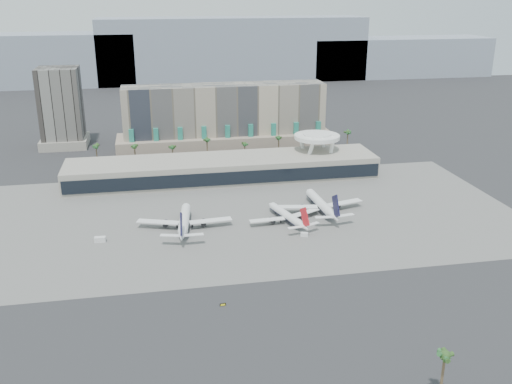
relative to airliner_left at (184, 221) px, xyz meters
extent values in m
plane|color=#232326|center=(26.08, -44.18, -3.78)|extent=(900.00, 900.00, 0.00)
cube|color=#5B5B59|center=(26.08, 10.82, -3.75)|extent=(260.00, 130.00, 0.06)
cube|color=gray|center=(-153.92, 425.82, 23.72)|extent=(260.00, 60.00, 55.00)
cube|color=gray|center=(86.08, 425.82, 31.22)|extent=(300.00, 60.00, 70.00)
cube|color=gray|center=(286.08, 425.82, 18.72)|extent=(220.00, 60.00, 45.00)
cube|color=tan|center=(36.08, 130.82, 17.22)|extent=(130.00, 22.00, 42.00)
cube|color=tan|center=(36.08, 128.82, 1.22)|extent=(140.00, 30.00, 10.00)
cube|color=#247D6A|center=(-23.92, 118.82, 5.22)|extent=(3.00, 2.00, 18.00)
cube|color=#247D6A|center=(-8.92, 118.82, 5.22)|extent=(3.00, 2.00, 18.00)
cube|color=#247D6A|center=(6.08, 118.82, 5.22)|extent=(3.00, 2.00, 18.00)
cube|color=#247D6A|center=(21.08, 118.82, 5.22)|extent=(3.00, 2.00, 18.00)
cube|color=#247D6A|center=(36.08, 118.82, 5.22)|extent=(3.00, 2.00, 18.00)
cube|color=#247D6A|center=(51.08, 118.82, 5.22)|extent=(3.00, 2.00, 18.00)
cube|color=#247D6A|center=(66.08, 118.82, 5.22)|extent=(3.00, 2.00, 18.00)
cube|color=#247D6A|center=(81.08, 118.82, 5.22)|extent=(3.00, 2.00, 18.00)
cube|color=#247D6A|center=(96.08, 118.82, 5.22)|extent=(3.00, 2.00, 18.00)
cube|color=black|center=(-68.92, 155.82, 22.22)|extent=(26.00, 26.00, 52.00)
cube|color=#A59F91|center=(-68.92, 155.82, -0.78)|extent=(30.00, 30.00, 6.00)
cube|color=#A59F91|center=(26.08, 65.82, 2.22)|extent=(170.00, 32.00, 12.00)
cube|color=black|center=(26.08, 49.62, 1.72)|extent=(168.00, 0.60, 7.00)
cube|color=black|center=(26.08, 65.82, 9.47)|extent=(170.00, 12.00, 2.50)
cylinder|color=white|center=(87.44, 78.18, 7.22)|extent=(6.98, 6.99, 21.89)
cylinder|color=white|center=(74.71, 78.18, 7.22)|extent=(6.98, 6.99, 21.89)
cylinder|color=white|center=(74.71, 65.45, 7.22)|extent=(6.98, 6.99, 21.89)
cylinder|color=white|center=(87.44, 65.45, 7.22)|extent=(6.98, 6.99, 21.89)
cylinder|color=white|center=(81.08, 71.82, 16.22)|extent=(26.00, 26.00, 2.20)
cylinder|color=white|center=(81.08, 71.82, 17.52)|extent=(16.00, 16.00, 1.20)
cylinder|color=brown|center=(-43.92, 100.82, 2.22)|extent=(0.70, 0.70, 12.00)
sphere|color=#2B4D1F|center=(-43.92, 100.82, 7.92)|extent=(2.80, 2.80, 2.80)
cylinder|color=brown|center=(-21.92, 100.82, 2.22)|extent=(0.70, 0.70, 12.00)
sphere|color=#2B4D1F|center=(-21.92, 100.82, 7.92)|extent=(2.80, 2.80, 2.80)
cylinder|color=brown|center=(0.08, 100.82, 2.22)|extent=(0.70, 0.70, 12.00)
sphere|color=#2B4D1F|center=(0.08, 100.82, 7.92)|extent=(2.80, 2.80, 2.80)
cylinder|color=brown|center=(21.08, 100.82, 2.22)|extent=(0.70, 0.70, 12.00)
sphere|color=#2B4D1F|center=(21.08, 100.82, 7.92)|extent=(2.80, 2.80, 2.80)
cylinder|color=brown|center=(44.08, 100.82, 2.22)|extent=(0.70, 0.70, 12.00)
sphere|color=#2B4D1F|center=(44.08, 100.82, 7.92)|extent=(2.80, 2.80, 2.80)
cylinder|color=brown|center=(66.08, 100.82, 2.22)|extent=(0.70, 0.70, 12.00)
sphere|color=#2B4D1F|center=(66.08, 100.82, 7.92)|extent=(2.80, 2.80, 2.80)
cylinder|color=brown|center=(88.08, 100.82, 2.22)|extent=(0.70, 0.70, 12.00)
sphere|color=#2B4D1F|center=(88.08, 100.82, 7.92)|extent=(2.80, 2.80, 2.80)
cylinder|color=brown|center=(111.08, 100.82, 2.22)|extent=(0.70, 0.70, 12.00)
sphere|color=#2B4D1F|center=(111.08, 100.82, 7.92)|extent=(2.80, 2.80, 2.80)
cylinder|color=white|center=(0.23, 1.85, -0.02)|extent=(7.59, 28.74, 4.17)
cylinder|color=black|center=(0.23, 1.85, -0.18)|extent=(7.44, 28.16, 4.09)
cone|color=white|center=(2.21, 18.03, -0.02)|extent=(4.71, 5.16, 4.17)
cone|color=white|center=(-2.01, -16.41, 0.29)|extent=(5.28, 9.82, 4.17)
cube|color=white|center=(-11.28, 2.20, -0.65)|extent=(19.10, 10.05, 0.36)
cube|color=white|center=(11.48, -0.58, -0.65)|extent=(19.06, 5.80, 0.36)
cylinder|color=black|center=(-8.12, 2.34, -1.69)|extent=(2.78, 4.42, 2.29)
cylinder|color=black|center=(8.44, 0.32, -1.69)|extent=(2.78, 4.42, 2.29)
cube|color=black|center=(-2.20, -17.96, 5.71)|extent=(1.67, 9.46, 10.98)
cube|color=white|center=(-6.79, -16.87, 0.81)|extent=(8.65, 4.37, 0.26)
cube|color=white|center=(2.52, -18.01, 0.81)|extent=(8.38, 2.44, 0.26)
cylinder|color=black|center=(1.57, 12.86, -2.94)|extent=(0.52, 0.52, 1.67)
cylinder|color=black|center=(-3.21, 1.22, -2.94)|extent=(0.73, 0.73, 1.67)
cylinder|color=black|center=(3.41, 0.41, -2.94)|extent=(0.73, 0.73, 1.67)
cylinder|color=white|center=(45.58, 0.21, -0.60)|extent=(9.89, 24.13, 3.53)
cylinder|color=black|center=(45.58, 0.21, -0.73)|extent=(9.69, 23.64, 3.46)
cone|color=white|center=(41.86, 13.50, -0.60)|extent=(4.47, 4.77, 3.53)
cone|color=white|center=(49.78, -14.77, -0.34)|extent=(5.54, 8.60, 3.53)
cube|color=white|center=(36.47, -3.26, -1.13)|extent=(16.07, 4.53, 0.31)
cube|color=white|center=(55.16, 1.98, -1.13)|extent=(15.70, 10.50, 0.31)
cylinder|color=black|center=(38.90, -2.12, -2.01)|extent=(2.82, 3.92, 1.94)
cylinder|color=black|center=(52.49, 1.69, -2.01)|extent=(2.82, 3.92, 1.94)
cube|color=red|center=(50.13, -16.05, 4.25)|extent=(2.59, 7.83, 9.29)
cube|color=white|center=(46.19, -16.69, 0.10)|extent=(7.25, 2.86, 0.22)
cube|color=white|center=(53.84, -14.55, 0.10)|extent=(7.24, 4.61, 0.22)
cylinder|color=black|center=(43.05, 9.25, -3.07)|extent=(0.44, 0.44, 1.41)
cylinder|color=black|center=(43.10, -1.40, -3.07)|extent=(0.62, 0.62, 1.41)
cylinder|color=black|center=(48.53, 0.12, -3.07)|extent=(0.62, 0.62, 1.41)
cylinder|color=white|center=(64.83, 10.15, 0.04)|extent=(5.66, 29.08, 4.24)
cylinder|color=black|center=(64.83, 10.15, -0.12)|extent=(5.55, 28.50, 4.15)
cone|color=white|center=(64.01, 26.70, 0.04)|extent=(4.47, 4.97, 4.24)
cone|color=white|center=(65.76, -8.52, 0.35)|extent=(4.70, 9.73, 4.24)
cube|color=white|center=(53.24, 8.51, -0.60)|extent=(19.50, 7.22, 0.37)
cube|color=white|center=(76.53, 9.66, -0.60)|extent=(19.52, 8.98, 0.37)
cylinder|color=black|center=(56.39, 9.20, -1.66)|extent=(2.54, 4.35, 2.33)
cylinder|color=black|center=(73.32, 10.04, -1.66)|extent=(2.54, 4.35, 2.33)
cube|color=black|center=(65.83, -10.11, 5.86)|extent=(1.00, 9.64, 11.16)
cube|color=white|center=(61.05, -9.81, 0.88)|extent=(8.65, 3.09, 0.26)
cube|color=white|center=(70.57, -9.34, 0.88)|extent=(8.76, 3.88, 0.26)
cylinder|color=black|center=(64.28, 21.41, -2.93)|extent=(0.53, 0.53, 1.70)
cylinder|color=black|center=(61.50, 8.92, -2.93)|extent=(0.74, 0.74, 1.70)
cylinder|color=black|center=(68.27, 9.26, -2.93)|extent=(0.74, 0.74, 1.70)
cube|color=silver|center=(-35.57, -7.67, -2.66)|extent=(4.68, 2.45, 2.24)
cube|color=silver|center=(49.65, -17.87, -2.95)|extent=(3.60, 2.69, 1.65)
cube|color=black|center=(7.98, -67.78, -3.30)|extent=(2.11, 0.57, 0.95)
cube|color=yellow|center=(7.98, -67.95, -3.30)|extent=(1.52, 0.26, 0.57)
cylinder|color=black|center=(7.22, -67.78, -3.49)|extent=(0.11, 0.11, 0.57)
cylinder|color=black|center=(8.74, -67.78, -3.49)|extent=(0.11, 0.11, 0.57)
cylinder|color=brown|center=(56.85, -123.31, 2.91)|extent=(0.70, 0.70, 13.37)
sphere|color=#2B4D1F|center=(56.85, -123.31, 9.29)|extent=(2.80, 2.80, 2.80)
camera|label=1|loc=(-12.05, -232.83, 95.61)|focal=40.00mm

